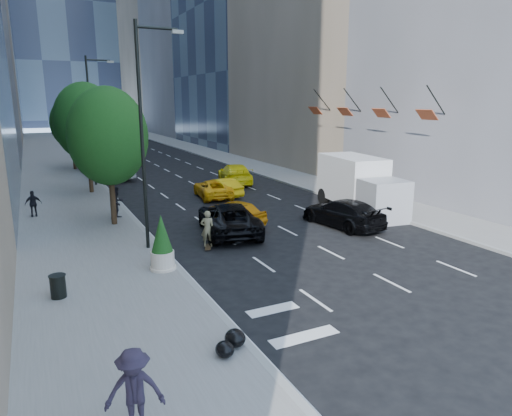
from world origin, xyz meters
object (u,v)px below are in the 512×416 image
box_truck (360,185)px  planter_shrub (162,243)px  black_sedan_lincoln (229,218)px  skateboarder (207,231)px  city_bus (105,157)px  black_sedan_mercedes (343,213)px  trash_can (58,287)px

box_truck → planter_shrub: 14.68m
black_sedan_lincoln → planter_shrub: 6.12m
planter_shrub → skateboarder: bearing=36.9°
city_bus → box_truck: size_ratio=1.62×
skateboarder → black_sedan_mercedes: bearing=-156.6°
city_bus → planter_shrub: 27.31m
trash_can → black_sedan_mercedes: bearing=13.5°
city_bus → planter_shrub: size_ratio=5.23×
skateboarder → city_bus: 25.26m
skateboarder → black_sedan_mercedes: (8.11, 0.43, -0.10)m
black_sedan_mercedes → city_bus: (-9.00, 24.79, 0.89)m
skateboarder → box_truck: 11.54m
black_sedan_mercedes → city_bus: city_bus is taller
skateboarder → planter_shrub: size_ratio=0.76×
city_bus → trash_can: 28.95m
trash_can → black_sedan_lincoln: bearing=30.8°
black_sedan_lincoln → trash_can: bearing=43.3°
box_truck → planter_shrub: (-13.84, -4.87, -0.48)m
city_bus → box_truck: bearing=-64.0°
black_sedan_lincoln → black_sedan_mercedes: bearing=178.4°
city_bus → trash_can: city_bus is taller
black_sedan_lincoln → planter_shrub: bearing=53.7°
planter_shrub → black_sedan_lincoln: bearing=41.1°
city_bus → skateboarder: bearing=-90.3°
black_sedan_mercedes → box_truck: box_truck is taller
box_truck → trash_can: bearing=-154.0°
trash_can → city_bus: bearing=78.5°
black_sedan_lincoln → box_truck: box_truck is taller
skateboarder → trash_can: skateboarder is taller
skateboarder → trash_can: bearing=45.4°
box_truck → black_sedan_mercedes: bearing=-134.1°
city_bus → black_sedan_lincoln: bearing=-85.4°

